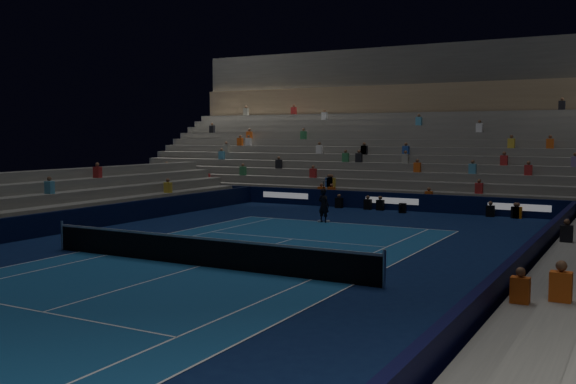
% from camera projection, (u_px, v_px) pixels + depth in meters
% --- Properties ---
extents(ground, '(90.00, 90.00, 0.00)m').
position_uv_depth(ground, '(200.00, 266.00, 21.44)').
color(ground, '#0B1A45').
rests_on(ground, ground).
extents(court_surface, '(10.97, 23.77, 0.01)m').
position_uv_depth(court_surface, '(200.00, 266.00, 21.44)').
color(court_surface, '#184D84').
rests_on(court_surface, ground).
extents(sponsor_barrier_far, '(44.00, 0.25, 1.00)m').
position_uv_depth(sponsor_barrier_far, '(392.00, 201.00, 37.54)').
color(sponsor_barrier_far, black).
rests_on(sponsor_barrier_far, ground).
extents(sponsor_barrier_east, '(0.25, 37.00, 1.00)m').
position_uv_depth(sponsor_barrier_east, '(506.00, 284.00, 16.74)').
color(sponsor_barrier_east, black).
rests_on(sponsor_barrier_east, ground).
extents(sponsor_barrier_west, '(0.25, 37.00, 1.00)m').
position_uv_depth(sponsor_barrier_west, '(4.00, 231.00, 26.06)').
color(sponsor_barrier_west, black).
rests_on(sponsor_barrier_west, ground).
extents(grandstand_main, '(44.00, 15.20, 11.20)m').
position_uv_depth(grandstand_main, '(439.00, 149.00, 45.50)').
color(grandstand_main, slate).
rests_on(grandstand_main, ground).
extents(tennis_net, '(12.90, 0.10, 1.10)m').
position_uv_depth(tennis_net, '(200.00, 251.00, 21.40)').
color(tennis_net, '#B2B2B7').
rests_on(tennis_net, ground).
extents(tennis_player, '(0.68, 0.51, 1.68)m').
position_uv_depth(tennis_player, '(324.00, 205.00, 32.22)').
color(tennis_player, black).
rests_on(tennis_player, ground).
extents(broadcast_camera, '(0.49, 0.88, 0.52)m').
position_uv_depth(broadcast_camera, '(402.00, 208.00, 36.24)').
color(broadcast_camera, black).
rests_on(broadcast_camera, ground).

